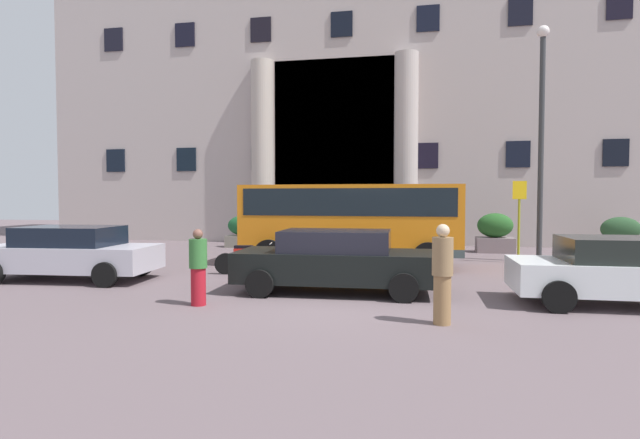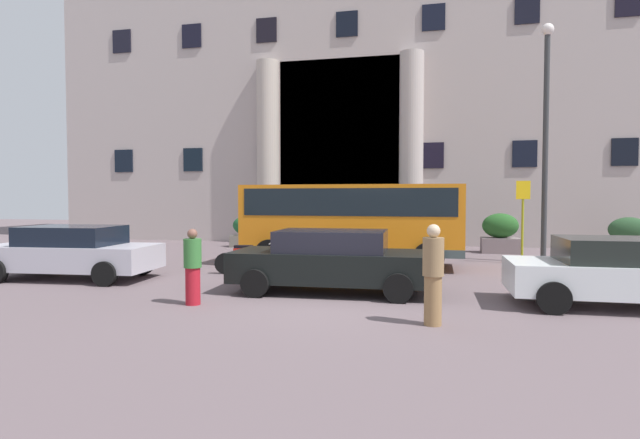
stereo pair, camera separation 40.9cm
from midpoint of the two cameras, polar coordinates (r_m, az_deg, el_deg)
ground_plane at (r=10.91m, az=2.32°, el=-9.39°), size 80.00×64.00×0.12m
office_building_facade at (r=28.91m, az=9.00°, el=16.54°), size 34.03×9.78×18.45m
orange_minibus at (r=16.19m, az=4.40°, el=0.24°), size 6.82×2.56×2.57m
bus_stop_sign at (r=18.02m, az=22.36°, el=0.71°), size 0.44×0.08×2.73m
hedge_planter_west at (r=21.35m, az=0.95°, el=-1.45°), size 2.17×0.72×1.48m
hedge_planter_far_west at (r=20.97m, az=9.12°, el=-1.77°), size 1.44×0.85×1.32m
hedge_planter_east at (r=22.52m, az=-7.48°, el=-1.37°), size 1.52×0.75×1.40m
hedge_planter_far_east at (r=22.56m, az=31.72°, el=-1.66°), size 1.51×0.74×1.44m
hedge_planter_entrance_left at (r=21.28m, az=20.05°, el=-1.52°), size 1.44×0.97×1.56m
parked_hatchback_near at (r=15.09m, az=-25.29°, el=-3.28°), size 4.55×2.35×1.42m
parked_coupe_end at (r=11.74m, az=2.35°, el=-4.60°), size 4.61×2.14×1.43m
parked_sedan_far at (r=11.86m, az=31.60°, el=-5.01°), size 4.31×2.08×1.38m
motorcycle_near_kerb at (r=14.67m, az=-7.24°, el=-4.29°), size 1.99×0.64×0.89m
pedestrian_man_red_shirt at (r=8.98m, az=13.83°, el=-5.99°), size 0.36×0.36×1.73m
pedestrian_child_trailing at (r=10.66m, az=-13.00°, el=-5.19°), size 0.36×0.36×1.55m
lamppost_plaza_centre at (r=18.73m, az=24.54°, el=9.59°), size 0.40×0.40×7.88m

